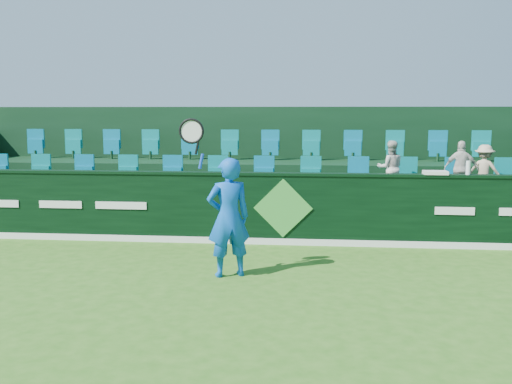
# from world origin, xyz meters

# --- Properties ---
(ground) EXTENTS (60.00, 60.00, 0.00)m
(ground) POSITION_xyz_m (0.00, 0.00, 0.00)
(ground) COLOR #2C6518
(ground) RESTS_ON ground
(sponsor_hoarding) EXTENTS (16.00, 0.25, 1.35)m
(sponsor_hoarding) POSITION_xyz_m (0.00, 4.00, 0.67)
(sponsor_hoarding) COLOR black
(sponsor_hoarding) RESTS_ON ground
(stand_tier_front) EXTENTS (16.00, 2.00, 0.80)m
(stand_tier_front) POSITION_xyz_m (0.00, 5.10, 0.40)
(stand_tier_front) COLOR black
(stand_tier_front) RESTS_ON ground
(stand_tier_back) EXTENTS (16.00, 1.80, 1.30)m
(stand_tier_back) POSITION_xyz_m (0.00, 7.00, 0.65)
(stand_tier_back) COLOR black
(stand_tier_back) RESTS_ON ground
(stand_rear) EXTENTS (16.00, 4.10, 2.60)m
(stand_rear) POSITION_xyz_m (0.00, 7.44, 1.22)
(stand_rear) COLOR black
(stand_rear) RESTS_ON ground
(seat_row_front) EXTENTS (13.50, 0.50, 0.60)m
(seat_row_front) POSITION_xyz_m (0.00, 5.50, 1.10)
(seat_row_front) COLOR #076F90
(seat_row_front) RESTS_ON stand_tier_front
(seat_row_back) EXTENTS (13.50, 0.50, 0.60)m
(seat_row_back) POSITION_xyz_m (0.00, 7.30, 1.60)
(seat_row_back) COLOR #076F90
(seat_row_back) RESTS_ON stand_tier_back
(tennis_player) EXTENTS (1.13, 0.65, 2.42)m
(tennis_player) POSITION_xyz_m (-0.72, 1.79, 0.92)
(tennis_player) COLOR blue
(tennis_player) RESTS_ON ground
(spectator_left) EXTENTS (0.55, 0.44, 1.10)m
(spectator_left) POSITION_xyz_m (2.10, 5.12, 1.35)
(spectator_left) COLOR beige
(spectator_left) RESTS_ON stand_tier_front
(spectator_middle) EXTENTS (0.69, 0.39, 1.10)m
(spectator_middle) POSITION_xyz_m (3.49, 5.12, 1.35)
(spectator_middle) COLOR silver
(spectator_middle) RESTS_ON stand_tier_front
(spectator_right) EXTENTS (0.76, 0.61, 1.03)m
(spectator_right) POSITION_xyz_m (3.93, 5.12, 1.32)
(spectator_right) COLOR tan
(spectator_right) RESTS_ON stand_tier_front
(towel) EXTENTS (0.42, 0.27, 0.06)m
(towel) POSITION_xyz_m (2.75, 4.00, 1.38)
(towel) COLOR white
(towel) RESTS_ON sponsor_hoarding
(drinks_bottle) EXTENTS (0.08, 0.08, 0.25)m
(drinks_bottle) POSITION_xyz_m (3.32, 4.00, 1.48)
(drinks_bottle) COLOR white
(drinks_bottle) RESTS_ON sponsor_hoarding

